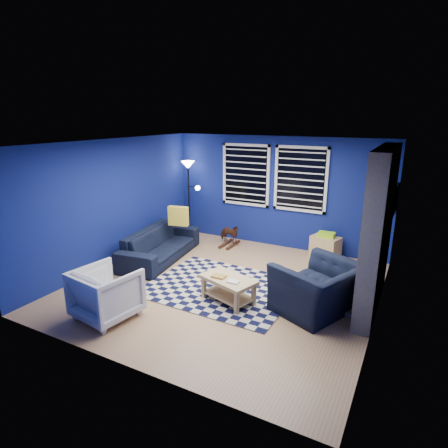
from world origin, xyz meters
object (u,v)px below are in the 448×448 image
at_px(tv, 393,202).
at_px(armchair_bent, 106,293).
at_px(floor_lamp, 189,175).
at_px(rocking_horse, 229,234).
at_px(sofa, 160,244).
at_px(coffee_table, 228,284).
at_px(cabinet, 325,247).
at_px(armchair_big, 318,288).

xyz_separation_m(tv, armchair_bent, (-3.51, -3.74, -1.01)).
bearing_deg(floor_lamp, rocking_horse, -10.16).
relative_size(tv, floor_lamp, 0.53).
xyz_separation_m(sofa, coffee_table, (2.14, -1.04, -0.01)).
bearing_deg(cabinet, floor_lamp, -163.14).
height_order(sofa, coffee_table, sofa).
height_order(coffee_table, cabinet, cabinet).
xyz_separation_m(cabinet, floor_lamp, (-3.37, -0.05, 1.28)).
relative_size(armchair_bent, cabinet, 1.31).
bearing_deg(tv, cabinet, 169.34).
bearing_deg(rocking_horse, cabinet, -78.45).
xyz_separation_m(sofa, rocking_horse, (0.91, 1.40, -0.02)).
relative_size(rocking_horse, floor_lamp, 0.28).
bearing_deg(sofa, coffee_table, -123.95).
xyz_separation_m(rocking_horse, floor_lamp, (-1.22, 0.22, 1.24)).
bearing_deg(armchair_bent, tv, -125.03).
bearing_deg(coffee_table, rocking_horse, 116.75).
xyz_separation_m(tv, cabinet, (-1.21, 0.23, -1.15)).
xyz_separation_m(tv, coffee_table, (-2.13, -2.48, -1.09)).
bearing_deg(floor_lamp, cabinet, 0.78).
bearing_deg(armchair_big, floor_lamp, -97.37).
bearing_deg(cabinet, armchair_bent, -104.11).
relative_size(tv, armchair_bent, 1.17).
distance_m(armchair_big, cabinet, 2.38).
bearing_deg(tv, rocking_horse, -179.37).
height_order(armchair_big, cabinet, armchair_big).
bearing_deg(floor_lamp, coffee_table, -47.38).
distance_m(armchair_big, floor_lamp, 4.58).
xyz_separation_m(rocking_horse, cabinet, (2.15, 0.26, -0.04)).
bearing_deg(rocking_horse, armchair_bent, -177.82).
height_order(rocking_horse, floor_lamp, floor_lamp).
bearing_deg(armchair_big, armchair_bent, -35.42).
relative_size(tv, coffee_table, 1.00).
bearing_deg(rocking_horse, armchair_big, -124.19).
bearing_deg(cabinet, sofa, -135.36).
relative_size(armchair_big, coffee_table, 1.20).
distance_m(tv, cabinet, 1.68).
xyz_separation_m(armchair_bent, floor_lamp, (-1.06, 3.92, 1.14)).
relative_size(sofa, floor_lamp, 1.16).
height_order(tv, sofa, tv).
relative_size(sofa, armchair_bent, 2.55).
xyz_separation_m(tv, floor_lamp, (-4.57, 0.18, 0.13)).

